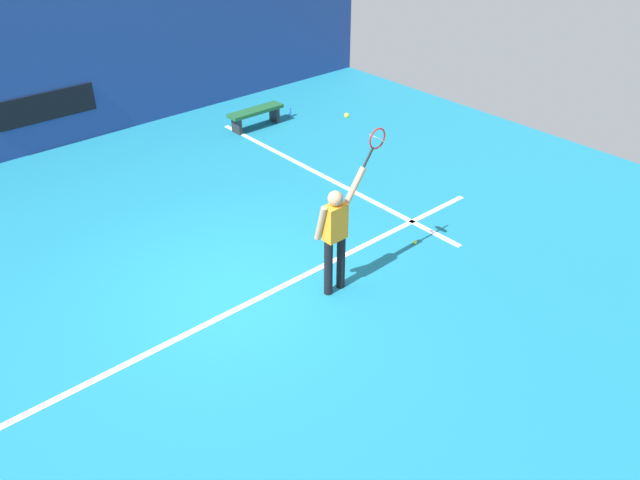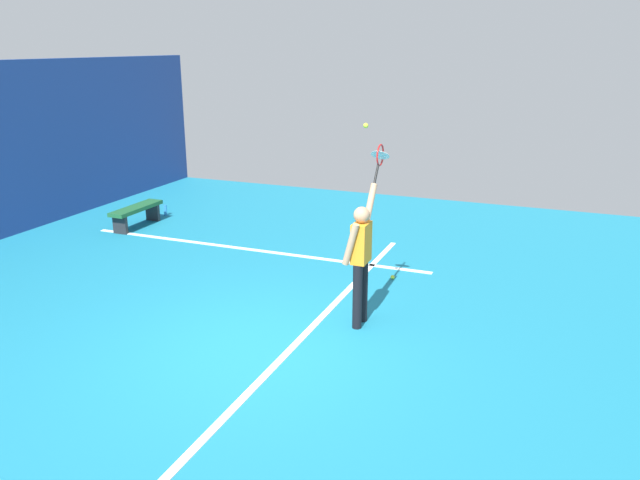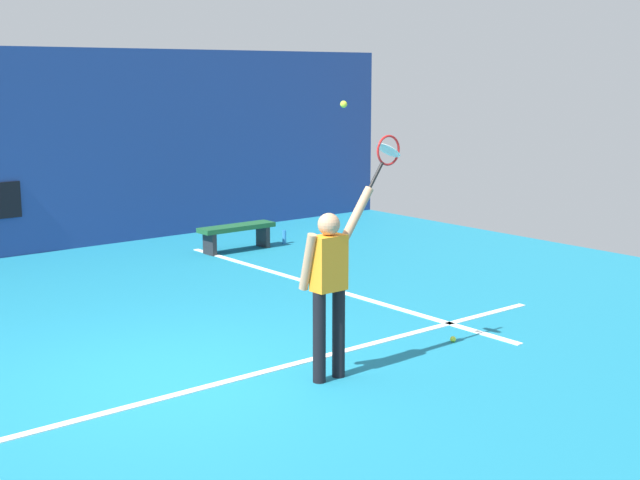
{
  "view_description": "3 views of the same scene",
  "coord_description": "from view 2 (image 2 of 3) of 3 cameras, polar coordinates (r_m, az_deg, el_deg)",
  "views": [
    {
      "loc": [
        -4.05,
        -6.67,
        5.79
      ],
      "look_at": [
        0.95,
        -0.94,
        0.97
      ],
      "focal_mm": 35.52,
      "sensor_mm": 36.0,
      "label": 1
    },
    {
      "loc": [
        -6.54,
        -3.51,
        3.74
      ],
      "look_at": [
        1.56,
        -0.25,
        1.04
      ],
      "focal_mm": 35.58,
      "sensor_mm": 36.0,
      "label": 2
    },
    {
      "loc": [
        -4.19,
        -7.45,
        3.03
      ],
      "look_at": [
        1.22,
        -0.82,
        1.39
      ],
      "focal_mm": 49.36,
      "sensor_mm": 36.0,
      "label": 3
    }
  ],
  "objects": [
    {
      "name": "ground_plane",
      "position": [
        8.31,
        -5.7,
        -9.64
      ],
      "size": [
        18.0,
        18.0,
        0.0
      ],
      "primitive_type": "plane",
      "color": "teal"
    },
    {
      "name": "spare_ball",
      "position": [
        10.62,
        6.55,
        -3.33
      ],
      "size": [
        0.07,
        0.07,
        0.07
      ],
      "primitive_type": "sphere",
      "color": "#CCE033",
      "rests_on": "ground_plane"
    },
    {
      "name": "tennis_racket",
      "position": [
        8.98,
        5.4,
        7.41
      ],
      "size": [
        0.49,
        0.27,
        0.59
      ],
      "color": "black"
    },
    {
      "name": "tennis_ball",
      "position": [
        8.4,
        4.14,
        10.23
      ],
      "size": [
        0.07,
        0.07,
        0.07
      ],
      "primitive_type": "sphere",
      "color": "#CCE033"
    },
    {
      "name": "court_bench",
      "position": [
        14.03,
        -16.18,
        2.48
      ],
      "size": [
        1.4,
        0.36,
        0.45
      ],
      "color": "#1E592D",
      "rests_on": "ground_plane"
    },
    {
      "name": "court_sideline",
      "position": [
        12.12,
        -6.3,
        -0.85
      ],
      "size": [
        0.1,
        7.0,
        0.01
      ],
      "primitive_type": "cube",
      "color": "white",
      "rests_on": "ground_plane"
    },
    {
      "name": "water_bottle",
      "position": [
        14.87,
        -13.72,
        2.62
      ],
      "size": [
        0.07,
        0.07,
        0.24
      ],
      "primitive_type": "cylinder",
      "color": "#338CD8",
      "rests_on": "ground_plane"
    },
    {
      "name": "court_baseline",
      "position": [
        8.14,
        -3.01,
        -10.14
      ],
      "size": [
        10.0,
        0.1,
        0.01
      ],
      "primitive_type": "cube",
      "color": "white",
      "rests_on": "ground_plane"
    },
    {
      "name": "tennis_player",
      "position": [
        8.58,
        3.69,
        -1.4
      ],
      "size": [
        0.81,
        0.31,
        1.91
      ],
      "color": "black",
      "rests_on": "ground_plane"
    }
  ]
}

